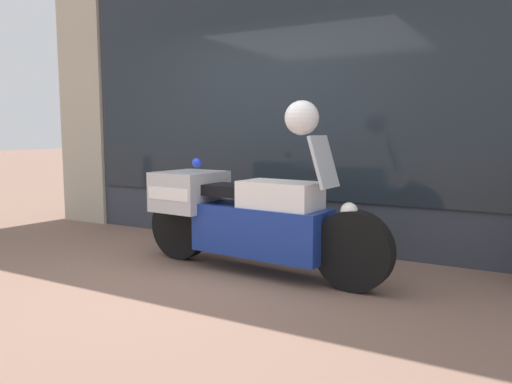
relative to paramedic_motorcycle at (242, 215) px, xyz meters
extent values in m
plane|color=#7A5B4C|center=(-0.32, -0.72, -0.52)|extent=(60.00, 60.00, 0.00)
cube|color=#333842|center=(-0.32, 1.28, 1.43)|extent=(6.68, 0.40, 3.89)
cube|color=#B2A893|center=(-3.26, 1.30, 1.43)|extent=(0.79, 0.55, 3.89)
cube|color=#1E262D|center=(0.04, 1.06, 1.48)|extent=(5.66, 0.02, 2.89)
cube|color=slate|center=(0.00, 1.29, -0.24)|extent=(5.44, 0.30, 0.55)
cube|color=silver|center=(0.00, 1.43, 0.63)|extent=(5.44, 0.02, 1.23)
cube|color=beige|center=(0.00, 1.29, 1.24)|extent=(5.44, 0.30, 0.02)
cube|color=maroon|center=(-1.93, 1.29, 1.28)|extent=(0.18, 0.04, 0.06)
cube|color=#B7B2A8|center=(-0.64, 1.29, 1.28)|extent=(0.18, 0.04, 0.06)
cube|color=black|center=(0.65, 1.29, 1.28)|extent=(0.18, 0.04, 0.06)
cube|color=#195623|center=(1.94, 1.29, 1.28)|extent=(0.18, 0.04, 0.06)
cube|color=red|center=(-1.71, 1.22, 0.17)|extent=(0.19, 0.02, 0.27)
cube|color=yellow|center=(0.00, 1.22, 0.17)|extent=(0.19, 0.01, 0.27)
cube|color=#2866B7|center=(1.71, 1.22, 0.17)|extent=(0.19, 0.01, 0.27)
cylinder|color=black|center=(1.09, -0.08, -0.19)|extent=(0.66, 0.19, 0.65)
cylinder|color=black|center=(-0.76, 0.06, -0.19)|extent=(0.66, 0.19, 0.65)
cube|color=navy|center=(0.21, -0.02, -0.12)|extent=(1.29, 0.53, 0.43)
cube|color=white|center=(0.41, -0.03, 0.20)|extent=(0.72, 0.44, 0.26)
cube|color=black|center=(-0.08, 0.01, 0.22)|extent=(0.76, 0.38, 0.10)
cube|color=#B7B7BC|center=(-0.63, 0.05, 0.18)|extent=(0.60, 0.65, 0.38)
cube|color=white|center=(-0.63, 0.05, 0.18)|extent=(0.54, 0.66, 0.11)
cube|color=#B2BCC6|center=(0.82, -0.06, 0.51)|extent=(0.18, 0.32, 0.43)
sphere|color=white|center=(1.05, -0.08, 0.13)|extent=(0.14, 0.14, 0.14)
sphere|color=blue|center=(-0.53, 0.04, 0.46)|extent=(0.09, 0.09, 0.09)
sphere|color=white|center=(0.61, -0.05, 0.87)|extent=(0.29, 0.29, 0.29)
camera|label=1|loc=(2.34, -3.86, 0.75)|focal=35.00mm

